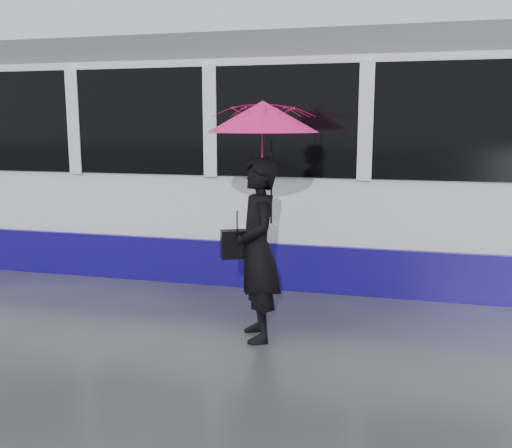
# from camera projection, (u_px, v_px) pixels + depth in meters

# --- Properties ---
(ground) EXTENTS (90.00, 90.00, 0.00)m
(ground) POSITION_uv_depth(u_px,v_px,m) (213.00, 317.00, 6.50)
(ground) COLOR #2B2A30
(ground) RESTS_ON ground
(rails) EXTENTS (34.00, 1.51, 0.02)m
(rails) POSITION_uv_depth(u_px,v_px,m) (265.00, 264.00, 8.88)
(rails) COLOR #3F3D38
(rails) RESTS_ON ground
(tram) EXTENTS (26.00, 2.56, 3.35)m
(tram) POSITION_uv_depth(u_px,v_px,m) (37.00, 156.00, 9.56)
(tram) COLOR white
(tram) RESTS_ON ground
(woman) EXTENTS (0.69, 0.80, 1.85)m
(woman) POSITION_uv_depth(u_px,v_px,m) (258.00, 250.00, 5.71)
(woman) COLOR black
(woman) RESTS_ON ground
(umbrella) EXTENTS (1.45, 1.45, 1.25)m
(umbrella) POSITION_uv_depth(u_px,v_px,m) (263.00, 139.00, 5.51)
(umbrella) COLOR #DA1280
(umbrella) RESTS_ON ground
(handbag) EXTENTS (0.36, 0.27, 0.47)m
(handbag) POSITION_uv_depth(u_px,v_px,m) (237.00, 244.00, 5.78)
(handbag) COLOR black
(handbag) RESTS_ON ground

